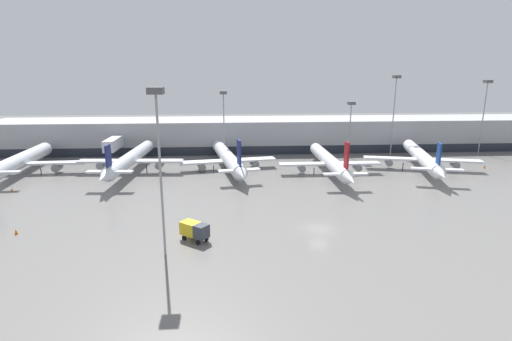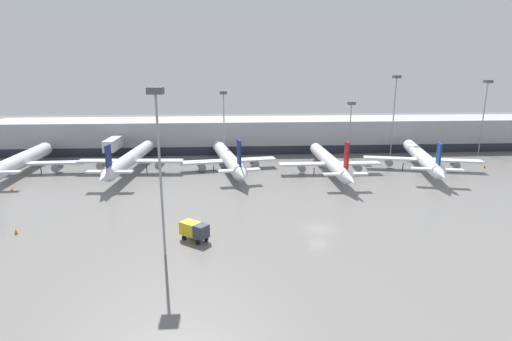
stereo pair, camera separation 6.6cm
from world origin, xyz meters
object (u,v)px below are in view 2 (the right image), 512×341
(parked_jet_1, at_px, (330,161))
(apron_light_mast_3, at_px, (486,97))
(traffic_cone_3, at_px, (12,189))
(apron_light_mast_1, at_px, (158,128))
(parked_jet_4, at_px, (228,158))
(traffic_cone_2, at_px, (357,168))
(apron_light_mast_4, at_px, (351,113))
(traffic_cone_1, at_px, (485,167))
(service_truck_1, at_px, (194,230))
(apron_light_mast_7, at_px, (224,106))
(parked_jet_0, at_px, (422,157))
(parked_jet_2, at_px, (130,159))
(apron_light_mast_6, at_px, (395,94))
(traffic_cone_0, at_px, (16,232))
(parked_jet_3, at_px, (20,161))

(parked_jet_1, relative_size, apron_light_mast_3, 1.79)
(traffic_cone_3, relative_size, apron_light_mast_1, 0.03)
(parked_jet_4, height_order, traffic_cone_2, parked_jet_4)
(parked_jet_4, bearing_deg, traffic_cone_3, 99.49)
(parked_jet_1, height_order, apron_light_mast_4, apron_light_mast_4)
(traffic_cone_3, height_order, apron_light_mast_4, apron_light_mast_4)
(traffic_cone_1, relative_size, apron_light_mast_1, 0.04)
(service_truck_1, height_order, apron_light_mast_7, apron_light_mast_7)
(parked_jet_0, height_order, service_truck_1, parked_jet_0)
(parked_jet_2, xyz_separation_m, apron_light_mast_6, (67.00, 15.32, 13.34))
(parked_jet_2, distance_m, traffic_cone_3, 23.85)
(parked_jet_2, height_order, traffic_cone_0, parked_jet_2)
(parked_jet_0, xyz_separation_m, parked_jet_3, (-92.19, 2.08, 0.00))
(parked_jet_3, height_order, apron_light_mast_4, apron_light_mast_4)
(parked_jet_4, relative_size, service_truck_1, 8.92)
(traffic_cone_0, bearing_deg, traffic_cone_2, 29.42)
(parked_jet_1, relative_size, service_truck_1, 8.37)
(parked_jet_4, distance_m, traffic_cone_1, 61.55)
(apron_light_mast_6, bearing_deg, apron_light_mast_1, -132.22)
(parked_jet_0, xyz_separation_m, apron_light_mast_4, (-13.05, 14.81, 9.05))
(parked_jet_1, distance_m, apron_light_mast_3, 53.20)
(traffic_cone_3, xyz_separation_m, apron_light_mast_3, (112.78, 28.69, 15.49))
(traffic_cone_0, relative_size, apron_light_mast_7, 0.04)
(traffic_cone_0, bearing_deg, parked_jet_2, 76.77)
(apron_light_mast_1, bearing_deg, apron_light_mast_4, 54.28)
(parked_jet_3, height_order, apron_light_mast_3, apron_light_mast_3)
(apron_light_mast_3, bearing_deg, apron_light_mast_7, -177.90)
(parked_jet_3, relative_size, apron_light_mast_6, 1.67)
(parked_jet_2, relative_size, traffic_cone_1, 48.51)
(parked_jet_1, height_order, apron_light_mast_6, apron_light_mast_6)
(traffic_cone_1, bearing_deg, parked_jet_1, -176.00)
(parked_jet_1, xyz_separation_m, apron_light_mast_4, (9.48, 16.98, 9.19))
(parked_jet_0, xyz_separation_m, service_truck_1, (-50.04, -37.06, -1.42))
(parked_jet_2, relative_size, traffic_cone_0, 48.45)
(parked_jet_0, relative_size, traffic_cone_0, 47.64)
(service_truck_1, xyz_separation_m, traffic_cone_3, (-37.57, 25.88, -1.26))
(parked_jet_2, height_order, service_truck_1, parked_jet_2)
(parked_jet_4, xyz_separation_m, traffic_cone_1, (61.44, -3.06, -2.21))
(apron_light_mast_4, bearing_deg, traffic_cone_2, -98.49)
(apron_light_mast_6, bearing_deg, apron_light_mast_3, 1.53)
(apron_light_mast_7, bearing_deg, parked_jet_3, -164.37)
(apron_light_mast_4, xyz_separation_m, apron_light_mast_6, (12.41, 2.02, 4.61))
(traffic_cone_0, height_order, apron_light_mast_7, apron_light_mast_7)
(parked_jet_2, bearing_deg, traffic_cone_1, -87.26)
(parked_jet_4, relative_size, apron_light_mast_7, 2.18)
(apron_light_mast_3, relative_size, apron_light_mast_6, 0.94)
(parked_jet_2, distance_m, apron_light_mast_6, 70.01)
(traffic_cone_3, distance_m, apron_light_mast_7, 50.63)
(parked_jet_4, xyz_separation_m, apron_light_mast_7, (-1.00, 11.30, 11.44))
(parked_jet_4, xyz_separation_m, apron_light_mast_4, (32.38, 11.22, 9.44))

